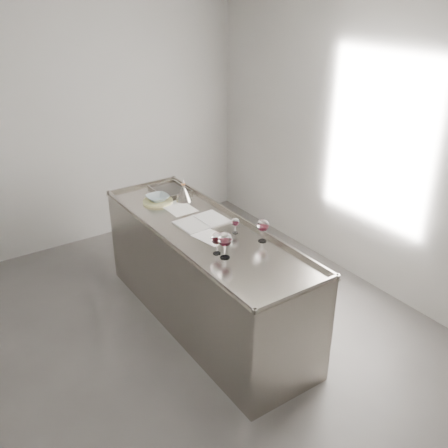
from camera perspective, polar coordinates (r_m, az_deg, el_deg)
room_shell at (r=3.58m, az=-6.67°, el=2.24°), size 4.54×5.04×2.84m
counter at (r=4.46m, az=-2.20°, el=-5.97°), size 0.77×2.42×0.97m
wine_glass_left at (r=3.79m, az=-0.84°, el=-1.74°), size 0.09×0.09×0.18m
wine_glass_middle at (r=3.73m, az=0.12°, el=-1.83°), size 0.11×0.11×0.21m
wine_glass_right at (r=3.98m, az=4.47°, el=-0.21°), size 0.10×0.10×0.19m
wine_glass_small at (r=4.12m, az=1.30°, el=0.17°), size 0.07×0.07×0.14m
notebook at (r=4.35m, az=-2.56°, el=0.26°), size 0.44×0.32×0.02m
loose_paper_top at (r=4.64m, az=-5.19°, el=1.85°), size 0.24×0.34×0.00m
loose_paper_under at (r=4.09m, az=-1.51°, el=-1.49°), size 0.25×0.32×0.00m
trivet at (r=4.78m, az=-7.57°, el=2.59°), size 0.31×0.31×0.02m
ceramic_bowl at (r=4.77m, az=-7.59°, el=2.98°), size 0.21×0.21×0.05m
wine_funnel at (r=4.77m, az=-4.63°, el=3.42°), size 0.15×0.15×0.23m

